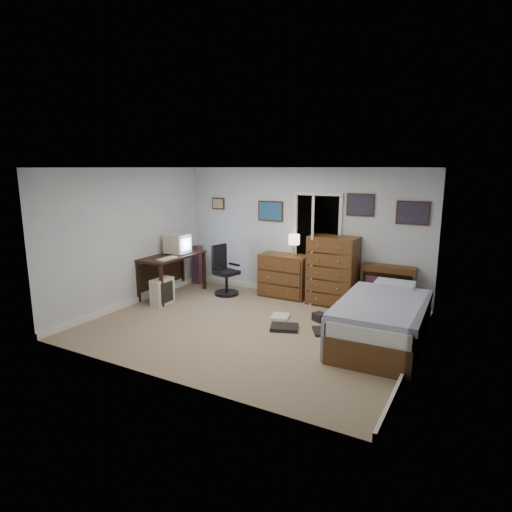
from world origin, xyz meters
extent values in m
cube|color=gray|center=(0.00, 0.00, -0.01)|extent=(5.00, 4.00, 0.02)
cube|color=black|center=(-2.20, 0.78, 0.80)|extent=(0.67, 1.42, 0.04)
cube|color=black|center=(-2.48, 0.11, 0.39)|extent=(0.06, 0.06, 0.78)
cube|color=black|center=(-1.91, 0.11, 0.39)|extent=(0.06, 0.06, 0.78)
cube|color=black|center=(-2.49, 1.44, 0.39)|extent=(0.06, 0.06, 0.78)
cube|color=black|center=(-1.92, 1.44, 0.39)|extent=(0.06, 0.06, 0.78)
cube|color=black|center=(-2.51, 0.77, 0.44)|extent=(0.04, 1.31, 0.55)
cube|color=beige|center=(-2.18, 0.93, 1.03)|extent=(0.42, 0.40, 0.37)
cube|color=#8CB2F2|center=(-1.97, 0.93, 1.03)|extent=(0.01, 0.31, 0.24)
cube|color=beige|center=(-2.18, 0.93, 0.83)|extent=(0.28, 0.28, 0.02)
cube|color=beige|center=(-2.02, 0.43, 0.83)|extent=(0.17, 0.44, 0.03)
cube|color=beige|center=(-2.00, 0.23, 0.25)|extent=(0.22, 0.46, 0.49)
cube|color=black|center=(-1.89, 0.23, 0.25)|extent=(0.01, 0.33, 0.38)
cylinder|color=black|center=(-1.29, 1.32, 0.03)|extent=(0.58, 0.58, 0.06)
cylinder|color=black|center=(-1.29, 1.32, 0.23)|extent=(0.07, 0.07, 0.37)
cube|color=black|center=(-1.29, 1.32, 0.45)|extent=(0.49, 0.49, 0.07)
cube|color=black|center=(-1.49, 1.37, 0.74)|extent=(0.14, 0.37, 0.51)
cube|color=black|center=(-1.34, 1.11, 0.58)|extent=(0.28, 0.11, 0.04)
cube|color=black|center=(-1.24, 1.54, 0.58)|extent=(0.28, 0.11, 0.04)
cube|color=maroon|center=(-2.32, 1.76, 0.42)|extent=(0.17, 0.17, 0.83)
cube|color=brown|center=(-0.24, 1.77, 0.42)|extent=(0.95, 0.49, 0.84)
cylinder|color=gold|center=(-0.04, 1.77, 0.85)|extent=(0.13, 0.13, 0.02)
cylinder|color=gold|center=(-0.04, 1.77, 0.98)|extent=(0.03, 0.03, 0.25)
cylinder|color=beige|center=(-0.04, 1.77, 1.16)|extent=(0.21, 0.21, 0.19)
cube|color=black|center=(0.35, 2.30, 1.00)|extent=(0.90, 0.60, 2.00)
cube|color=white|center=(-0.10, 1.97, 1.00)|extent=(0.06, 0.05, 2.00)
cube|color=white|center=(0.80, 1.97, 1.00)|extent=(0.06, 0.05, 2.00)
cube|color=white|center=(0.35, 1.97, 2.02)|extent=(0.96, 0.05, 0.06)
cube|color=white|center=(0.31, 1.86, 1.00)|extent=(0.31, 0.77, 2.00)
sphere|color=gold|center=(0.62, 1.71, 1.00)|extent=(0.06, 0.06, 0.06)
cube|color=brown|center=(0.76, 1.75, 0.64)|extent=(0.89, 0.55, 1.28)
cube|color=brown|center=(1.74, 1.88, 0.41)|extent=(0.92, 0.24, 0.83)
cube|color=black|center=(1.74, 1.81, 0.57)|extent=(0.85, 0.10, 0.28)
cube|color=maroon|center=(1.74, 1.81, 0.53)|extent=(0.74, 0.12, 0.20)
cube|color=brown|center=(2.00, 0.41, 0.19)|extent=(1.16, 2.21, 0.38)
cube|color=white|center=(2.00, 0.41, 0.48)|extent=(1.11, 2.17, 0.20)
cube|color=#505994|center=(2.00, 0.30, 0.60)|extent=(1.21, 1.89, 0.11)
cube|color=#505994|center=(1.43, 0.28, 0.31)|extent=(0.10, 1.85, 0.59)
cube|color=#83A0D2|center=(1.97, 1.23, 0.64)|extent=(0.61, 0.43, 0.14)
cube|color=#331E11|center=(-1.90, 1.98, 1.75)|extent=(0.30, 0.03, 0.24)
cube|color=#946E50|center=(-1.90, 1.96, 1.75)|extent=(0.25, 0.01, 0.19)
cube|color=#331E11|center=(-0.65, 1.98, 1.65)|extent=(0.55, 0.03, 0.40)
cube|color=navy|center=(-0.65, 1.96, 1.65)|extent=(0.50, 0.01, 0.35)
cube|color=#331E11|center=(1.15, 1.98, 1.85)|extent=(0.50, 0.03, 0.40)
cube|color=black|center=(1.15, 1.96, 1.85)|extent=(0.45, 0.01, 0.35)
cube|color=#331E11|center=(2.05, 1.98, 1.75)|extent=(0.55, 0.03, 0.40)
cube|color=black|center=(2.05, 1.96, 1.75)|extent=(0.50, 0.01, 0.35)
cube|color=silver|center=(0.25, 0.61, 0.02)|extent=(0.37, 0.40, 0.05)
cube|color=black|center=(1.11, 0.34, 0.02)|extent=(0.44, 0.48, 0.04)
cube|color=black|center=(0.88, 0.80, 0.07)|extent=(0.27, 0.25, 0.13)
cube|color=black|center=(0.53, 0.18, 0.03)|extent=(0.52, 0.47, 0.06)
camera|label=1|loc=(3.23, -5.60, 2.50)|focal=30.00mm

